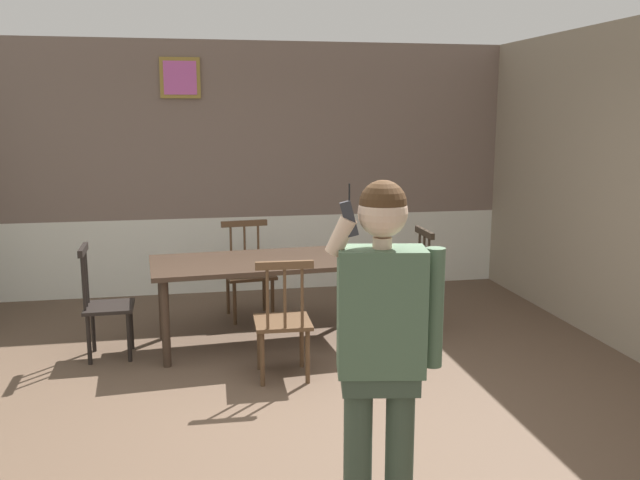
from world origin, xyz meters
TOP-DOWN VIEW (x-y plane):
  - ground_plane at (0.00, 0.00)m, footprint 7.89×7.89m
  - room_back_partition at (-0.00, 3.59)m, footprint 6.25×0.17m
  - dining_table at (0.03, 1.65)m, footprint 2.03×1.07m
  - chair_near_window at (1.40, 1.75)m, footprint 0.45×0.45m
  - chair_by_doorway at (-1.34, 1.55)m, footprint 0.41×0.41m
  - chair_at_table_head at (-0.04, 2.50)m, footprint 0.53×0.53m
  - chair_opposite_corner at (0.09, 0.80)m, footprint 0.45×0.45m
  - person_figure at (0.28, -1.29)m, footprint 0.57×0.29m

SIDE VIEW (x-z plane):
  - ground_plane at x=0.00m, z-range 0.00..0.00m
  - chair_by_doorway at x=-1.34m, z-range -0.02..0.95m
  - chair_at_table_head at x=-0.04m, z-range -0.01..0.96m
  - chair_opposite_corner at x=0.09m, z-range -0.02..0.96m
  - chair_near_window at x=1.40m, z-range -0.02..0.97m
  - dining_table at x=0.03m, z-range 0.30..1.08m
  - person_figure at x=0.28m, z-range 0.15..1.91m
  - room_back_partition at x=0.00m, z-range -0.05..2.80m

